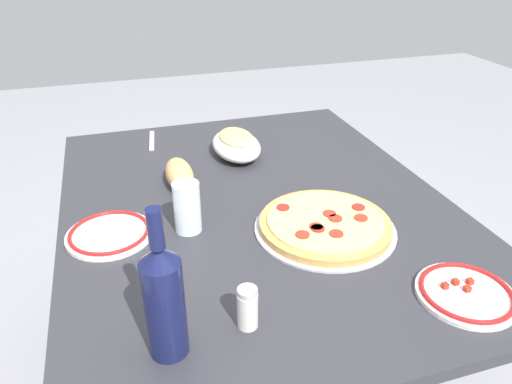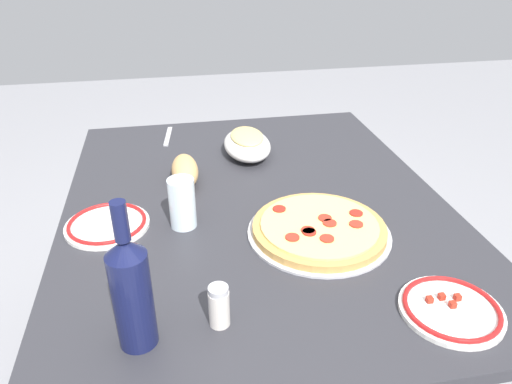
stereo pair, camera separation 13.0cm
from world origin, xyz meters
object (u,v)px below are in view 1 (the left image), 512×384
(pepperoni_pizza, at_px, (325,225))
(bread_loaf, at_px, (179,174))
(wine_bottle, at_px, (164,299))
(side_plate_far, at_px, (110,233))
(dining_table, at_px, (256,235))
(side_plate_near, at_px, (466,293))
(spice_shaker, at_px, (247,308))
(baked_pasta_dish, at_px, (236,144))
(water_glass, at_px, (187,207))

(pepperoni_pizza, xyz_separation_m, bread_loaf, (-0.34, -0.30, 0.02))
(wine_bottle, height_order, side_plate_far, wine_bottle)
(dining_table, xyz_separation_m, pepperoni_pizza, (0.18, 0.12, 0.12))
(side_plate_near, relative_size, bread_loaf, 1.09)
(bread_loaf, distance_m, spice_shaker, 0.60)
(dining_table, height_order, wine_bottle, wine_bottle)
(wine_bottle, xyz_separation_m, side_plate_far, (-0.40, -0.09, -0.11))
(side_plate_far, bearing_deg, baked_pasta_dish, 131.14)
(pepperoni_pizza, relative_size, bread_loaf, 1.91)
(pepperoni_pizza, bearing_deg, baked_pasta_dish, -169.32)
(bread_loaf, bearing_deg, dining_table, 49.16)
(water_glass, height_order, bread_loaf, water_glass)
(dining_table, xyz_separation_m, side_plate_far, (0.06, -0.39, 0.12))
(bread_loaf, bearing_deg, pepperoni_pizza, 41.76)
(pepperoni_pizza, xyz_separation_m, side_plate_near, (0.31, 0.17, -0.01))
(wine_bottle, bearing_deg, dining_table, 146.46)
(water_glass, distance_m, side_plate_near, 0.64)
(pepperoni_pizza, distance_m, spice_shaker, 0.38)
(bread_loaf, bearing_deg, baked_pasta_dish, 125.83)
(side_plate_near, xyz_separation_m, bread_loaf, (-0.65, -0.48, 0.03))
(spice_shaker, bearing_deg, side_plate_near, 83.02)
(baked_pasta_dish, xyz_separation_m, bread_loaf, (0.15, -0.21, -0.01))
(dining_table, xyz_separation_m, wine_bottle, (0.46, -0.30, 0.23))
(pepperoni_pizza, height_order, side_plate_near, pepperoni_pizza)
(dining_table, height_order, side_plate_far, side_plate_far)
(pepperoni_pizza, height_order, wine_bottle, wine_bottle)
(side_plate_far, bearing_deg, water_glass, 81.69)
(water_glass, relative_size, side_plate_near, 0.65)
(pepperoni_pizza, bearing_deg, wine_bottle, -57.27)
(pepperoni_pizza, height_order, side_plate_far, pepperoni_pizza)
(pepperoni_pizza, height_order, baked_pasta_dish, baked_pasta_dish)
(side_plate_near, height_order, spice_shaker, spice_shaker)
(baked_pasta_dish, bearing_deg, dining_table, -5.35)
(baked_pasta_dish, distance_m, bread_loaf, 0.26)
(baked_pasta_dish, height_order, side_plate_near, baked_pasta_dish)
(dining_table, xyz_separation_m, side_plate_near, (0.49, 0.29, 0.12))
(water_glass, bearing_deg, wine_bottle, -15.24)
(pepperoni_pizza, xyz_separation_m, side_plate_far, (-0.13, -0.51, -0.01))
(dining_table, distance_m, bread_loaf, 0.28)
(wine_bottle, bearing_deg, spice_shaker, 96.20)
(side_plate_near, distance_m, spice_shaker, 0.45)
(water_glass, bearing_deg, pepperoni_pizza, 72.76)
(side_plate_far, height_order, spice_shaker, spice_shaker)
(baked_pasta_dish, distance_m, side_plate_near, 0.85)
(dining_table, xyz_separation_m, baked_pasta_dish, (-0.31, 0.03, 0.15))
(water_glass, bearing_deg, dining_table, 112.51)
(side_plate_near, bearing_deg, water_glass, -129.80)
(baked_pasta_dish, bearing_deg, spice_shaker, -13.67)
(wine_bottle, bearing_deg, baked_pasta_dish, 156.61)
(dining_table, height_order, water_glass, water_glass)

